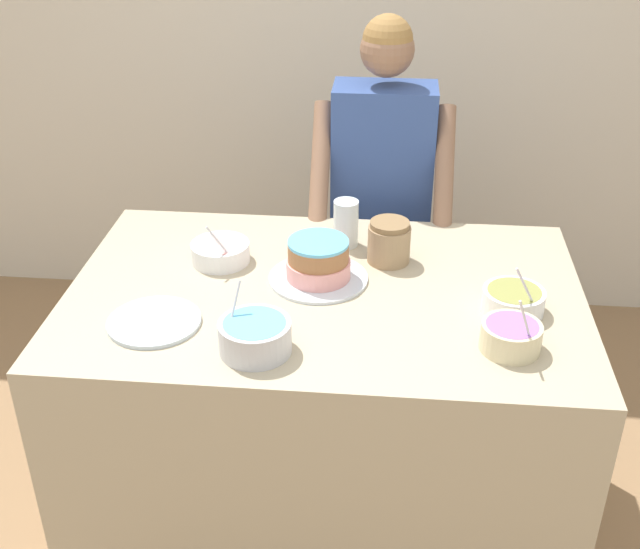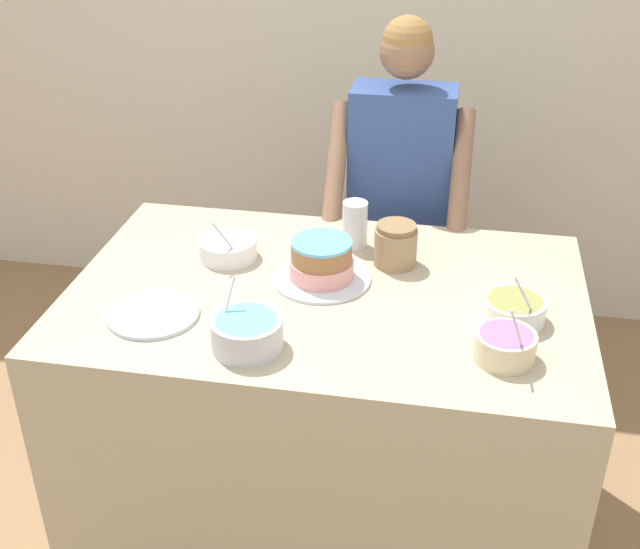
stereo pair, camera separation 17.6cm
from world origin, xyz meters
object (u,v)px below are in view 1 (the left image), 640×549
Objects in this scene: drinking_glass at (346,223)px; stoneware_jar at (389,242)px; frosting_bowl_purple at (511,336)px; frosting_bowl_blue at (255,336)px; person_baker at (382,186)px; frosting_bowl_pink at (220,251)px; cake at (318,263)px; ceramic_plate at (154,322)px; frosting_bowl_olive at (513,300)px.

stoneware_jar is (0.14, -0.10, -0.01)m from drinking_glass.
frosting_bowl_purple is at bearing -49.65° from drinking_glass.
person_baker is at bearing 74.06° from frosting_bowl_blue.
frosting_bowl_pink is (-0.19, 0.48, -0.01)m from frosting_bowl_blue.
stoneware_jar is (0.21, 0.14, 0.01)m from cake.
ceramic_plate is 1.91× the size of stoneware_jar.
frosting_bowl_pink reaches higher than stoneware_jar.
frosting_bowl_blue is at bearing -105.94° from person_baker.
frosting_bowl_pink is 0.54m from stoneware_jar.
cake is at bearing -15.25° from frosting_bowl_pink.
frosting_bowl_olive is (0.40, -0.80, 0.01)m from person_baker.
drinking_glass is at bearing 21.24° from frosting_bowl_pink.
drinking_glass is at bearing 145.71° from stoneware_jar.
frosting_bowl_purple is (0.54, -0.32, -0.02)m from cake.
cake is at bearing 71.75° from frosting_bowl_blue.
frosting_bowl_pink reaches higher than cake.
drinking_glass is at bearing -103.88° from person_baker.
frosting_bowl_purple is 0.57m from stoneware_jar.
ceramic_plate is (-1.01, -0.16, -0.03)m from frosting_bowl_olive.
frosting_bowl_blue is 0.66m from drinking_glass.
stoneware_jar is (0.53, 0.05, 0.03)m from frosting_bowl_pink.
person_baker is at bearing 76.12° from drinking_glass.
frosting_bowl_olive is at bearing 20.63° from frosting_bowl_blue.
cake is 0.41m from frosting_bowl_blue.
person_baker is at bearing 116.40° from frosting_bowl_olive.
person_baker is 6.02× the size of ceramic_plate.
stoneware_jar is at bearing 33.73° from ceramic_plate.
cake is 0.25m from stoneware_jar.
frosting_bowl_olive reaches higher than cake.
frosting_bowl_purple is 1.04× the size of frosting_bowl_olive.
person_baker is 1.11m from frosting_bowl_blue.
person_baker reaches higher than cake.
frosting_bowl_blue reaches higher than cake.
person_baker reaches higher than frosting_bowl_pink.
frosting_bowl_purple reaches higher than frosting_bowl_blue.
frosting_bowl_blue is 1.01× the size of frosting_bowl_purple.
frosting_bowl_olive is (0.70, 0.26, -0.01)m from frosting_bowl_blue.
frosting_bowl_purple is 0.19m from frosting_bowl_olive.
frosting_bowl_blue is at bearing -68.22° from frosting_bowl_pink.
cake is at bearing -146.22° from stoneware_jar.
frosting_bowl_pink is 0.92m from frosting_bowl_olive.
frosting_bowl_purple is (0.37, -0.99, 0.01)m from person_baker.
frosting_bowl_purple is 1.39× the size of stoneware_jar.
frosting_bowl_pink is at bearing 73.41° from ceramic_plate.
stoneware_jar is at bearing -86.03° from person_baker.
stoneware_jar reaches higher than ceramic_plate.
frosting_bowl_blue is at bearing -122.53° from stoneware_jar.
frosting_bowl_pink is at bearing -174.27° from stoneware_jar.
frosting_bowl_olive reaches higher than frosting_bowl_pink.
cake is 0.25m from drinking_glass.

